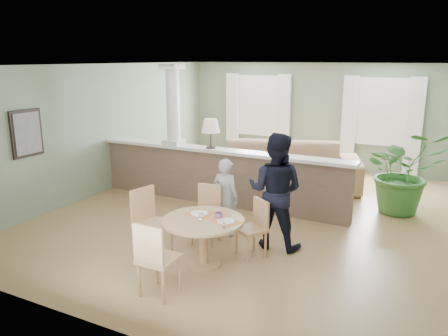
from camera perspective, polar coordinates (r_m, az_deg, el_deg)
The scene contains 12 objects.
ground at distance 8.19m, azimuth 4.15°, elevation -5.95°, with size 8.00×8.00×0.00m, color tan.
room_shell at distance 8.34m, azimuth 5.87°, elevation 7.22°, with size 7.02×8.02×2.71m.
pony_wall at distance 8.55m, azimuth -1.34°, elevation -0.07°, with size 5.32×0.38×2.70m.
sofa at distance 9.76m, azimuth 7.49°, elevation 0.31°, with size 3.38×1.32×0.99m, color #8C704C.
houseplant at distance 8.67m, azimuth 22.39°, elevation -0.46°, with size 1.41×1.22×1.57m, color #32692A.
dining_table at distance 6.04m, azimuth -2.64°, elevation -7.92°, with size 1.12×1.12×0.77m.
chair_far_boy at distance 6.86m, azimuth -2.22°, elevation -5.60°, with size 0.45×0.45×0.89m.
chair_far_man at distance 6.39m, azimuth 4.06°, elevation -7.44°, with size 0.52×0.52×0.84m.
chair_near at distance 5.34m, azimuth -9.00°, elevation -11.33°, with size 0.44×0.44×0.96m.
chair_side at distance 6.45m, azimuth -9.77°, elevation -6.58°, with size 0.54×0.54×1.00m.
child_person at distance 7.02m, azimuth 0.21°, elevation -3.85°, with size 0.47×0.31×1.28m, color #9E9EA3.
man_person at distance 6.57m, azimuth 6.72°, elevation -3.00°, with size 0.86×0.67×1.77m, color black.
Camera 1 is at (2.93, -7.11, 2.82)m, focal length 35.00 mm.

